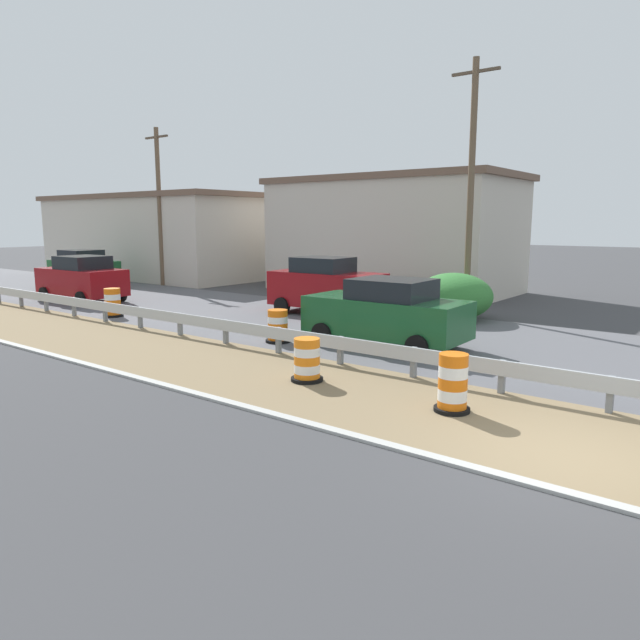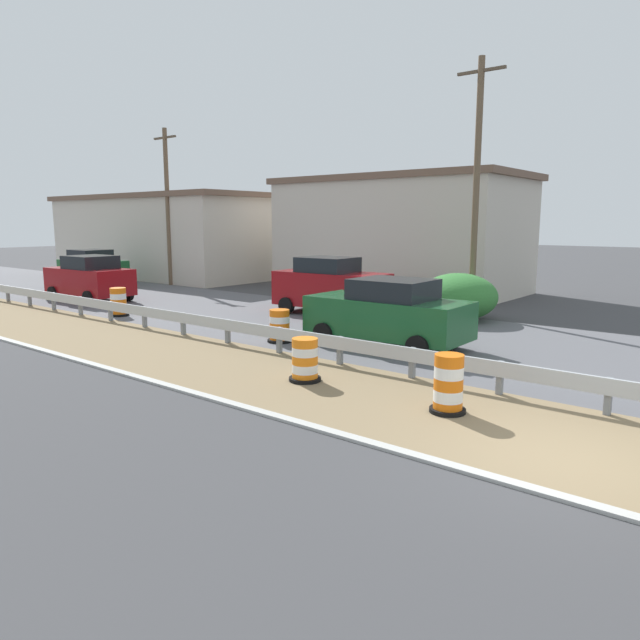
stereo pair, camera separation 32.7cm
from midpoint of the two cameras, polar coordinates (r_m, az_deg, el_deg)
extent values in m
plane|color=#3D3D3F|center=(9.69, 23.78, -12.45)|extent=(160.00, 160.00, 0.00)
cube|color=#7F6B4C|center=(10.43, 24.98, -10.95)|extent=(4.02, 120.00, 0.01)
cube|color=#ADADA8|center=(8.53, 21.38, -15.32)|extent=(0.20, 120.00, 0.11)
cube|color=#ADB2B7|center=(12.47, 17.75, -4.57)|extent=(0.08, 51.15, 0.32)
cube|color=slate|center=(12.05, 26.99, -6.64)|extent=(0.12, 0.12, 0.70)
cube|color=slate|center=(12.59, 17.84, -5.38)|extent=(0.12, 0.12, 0.70)
cube|color=slate|center=(13.43, 9.67, -4.12)|extent=(0.12, 0.12, 0.70)
cube|color=slate|center=(14.50, 2.60, -2.97)|extent=(0.12, 0.12, 0.70)
cube|color=slate|center=(15.77, -3.40, -1.95)|extent=(0.12, 0.12, 0.70)
cube|color=slate|center=(17.19, -8.45, -1.07)|extent=(0.12, 0.12, 0.70)
cube|color=slate|center=(18.73, -12.71, -0.33)|extent=(0.12, 0.12, 0.70)
cube|color=slate|center=(20.35, -16.30, 0.30)|extent=(0.12, 0.12, 0.70)
cube|color=slate|center=(22.05, -19.34, 0.84)|extent=(0.12, 0.12, 0.70)
cube|color=slate|center=(23.80, -21.95, 1.29)|extent=(0.12, 0.12, 0.70)
cube|color=slate|center=(25.60, -24.20, 1.68)|extent=(0.12, 0.12, 0.70)
cube|color=slate|center=(27.43, -26.15, 2.02)|extent=(0.12, 0.12, 0.70)
cube|color=slate|center=(29.28, -27.86, 2.31)|extent=(0.12, 0.12, 0.70)
cylinder|color=orange|center=(11.25, 13.15, -8.22)|extent=(0.54, 0.54, 0.22)
cylinder|color=white|center=(11.19, 13.19, -7.14)|extent=(0.54, 0.54, 0.22)
cylinder|color=orange|center=(11.13, 13.23, -6.06)|extent=(0.54, 0.54, 0.22)
cylinder|color=white|center=(11.07, 13.28, -4.96)|extent=(0.54, 0.54, 0.22)
cylinder|color=orange|center=(11.02, 13.32, -3.85)|extent=(0.54, 0.54, 0.22)
cylinder|color=black|center=(11.27, 13.13, -8.56)|extent=(0.68, 0.68, 0.08)
cylinder|color=orange|center=(13.05, -0.75, -5.53)|extent=(0.58, 0.58, 0.19)
cylinder|color=white|center=(13.00, -0.75, -4.71)|extent=(0.58, 0.58, 0.19)
cylinder|color=orange|center=(12.96, -0.75, -3.89)|extent=(0.58, 0.58, 0.19)
cylinder|color=white|center=(12.91, -0.75, -3.05)|extent=(0.58, 0.58, 0.19)
cylinder|color=orange|center=(12.87, -0.76, -2.21)|extent=(0.58, 0.58, 0.19)
cylinder|color=black|center=(13.07, -0.75, -5.77)|extent=(0.72, 0.72, 0.08)
cylinder|color=orange|center=(17.21, -3.40, -1.83)|extent=(0.58, 0.58, 0.19)
cylinder|color=white|center=(17.18, -3.41, -1.20)|extent=(0.58, 0.58, 0.19)
cylinder|color=orange|center=(17.14, -3.41, -0.57)|extent=(0.58, 0.58, 0.19)
cylinder|color=white|center=(17.11, -3.42, 0.06)|extent=(0.58, 0.58, 0.19)
cylinder|color=orange|center=(17.08, -3.43, 0.70)|extent=(0.58, 0.58, 0.19)
cylinder|color=black|center=(17.23, -3.40, -2.01)|extent=(0.73, 0.73, 0.08)
cylinder|color=orange|center=(23.12, -18.61, 0.65)|extent=(0.58, 0.58, 0.21)
cylinder|color=white|center=(23.09, -18.64, 1.17)|extent=(0.58, 0.58, 0.21)
cylinder|color=orange|center=(23.06, -18.66, 1.69)|extent=(0.58, 0.58, 0.21)
cylinder|color=white|center=(23.03, -18.69, 2.21)|extent=(0.58, 0.58, 0.21)
cylinder|color=orange|center=(23.01, -18.72, 2.73)|extent=(0.58, 0.58, 0.21)
cylinder|color=black|center=(23.13, -18.60, 0.49)|extent=(0.72, 0.72, 0.08)
cube|color=maroon|center=(27.85, -21.24, 3.56)|extent=(2.07, 4.30, 1.13)
cube|color=black|center=(27.64, -21.15, 5.29)|extent=(1.80, 2.01, 0.56)
cylinder|color=black|center=(28.63, -24.28, 2.37)|extent=(0.24, 0.65, 0.64)
cylinder|color=black|center=(29.59, -21.05, 2.79)|extent=(0.24, 0.65, 0.64)
cylinder|color=black|center=(26.23, -21.29, 1.98)|extent=(0.24, 0.65, 0.64)
cylinder|color=black|center=(27.29, -17.90, 2.44)|extent=(0.24, 0.65, 0.64)
cube|color=maroon|center=(22.14, 1.52, 3.02)|extent=(2.00, 4.46, 1.29)
cube|color=black|center=(22.15, 1.16, 5.42)|extent=(1.72, 2.08, 0.56)
cylinder|color=black|center=(22.20, 5.93, 1.31)|extent=(0.24, 0.65, 0.64)
cylinder|color=black|center=(20.67, 3.34, 0.73)|extent=(0.24, 0.65, 0.64)
cylinder|color=black|center=(23.79, -0.08, 1.92)|extent=(0.24, 0.65, 0.64)
cylinder|color=black|center=(22.37, -2.87, 1.41)|extent=(0.24, 0.65, 0.64)
cube|color=#195128|center=(34.00, -20.99, 4.54)|extent=(1.98, 4.06, 1.11)
cube|color=black|center=(34.09, -21.22, 5.95)|extent=(1.74, 1.89, 0.56)
cylinder|color=black|center=(33.45, -18.37, 3.66)|extent=(0.24, 0.65, 0.64)
cylinder|color=black|center=(32.44, -21.10, 3.33)|extent=(0.24, 0.65, 0.64)
cylinder|color=black|center=(35.66, -20.78, 3.87)|extent=(0.24, 0.65, 0.64)
cylinder|color=black|center=(34.72, -23.40, 3.56)|extent=(0.24, 0.65, 0.64)
cube|color=#195128|center=(16.63, 7.12, 0.31)|extent=(2.04, 4.63, 1.04)
cube|color=black|center=(16.43, 7.73, 3.01)|extent=(1.79, 2.15, 0.56)
cylinder|color=black|center=(16.75, 0.92, -1.36)|extent=(0.23, 0.64, 0.64)
cylinder|color=black|center=(18.32, 4.57, -0.43)|extent=(0.23, 0.64, 0.64)
cylinder|color=black|center=(15.17, 10.12, -2.67)|extent=(0.23, 0.64, 0.64)
cylinder|color=black|center=(16.89, 13.19, -1.52)|extent=(0.23, 0.64, 0.64)
cube|color=beige|center=(30.05, 8.11, 7.96)|extent=(6.33, 11.75, 5.38)
cube|color=brown|center=(30.10, 8.24, 13.37)|extent=(6.58, 12.22, 0.30)
cube|color=beige|center=(39.90, -13.67, 7.78)|extent=(8.34, 15.62, 4.83)
cube|color=brown|center=(39.91, -13.82, 11.47)|extent=(8.67, 16.25, 0.30)
cylinder|color=brown|center=(22.71, 15.38, 12.12)|extent=(0.24, 0.24, 9.27)
cube|color=brown|center=(23.28, 15.87, 22.33)|extent=(0.12, 1.80, 0.10)
cylinder|color=brown|center=(33.42, -14.34, 10.52)|extent=(0.24, 0.24, 8.41)
cube|color=brown|center=(33.71, -14.61, 16.83)|extent=(0.12, 1.80, 0.10)
ellipsoid|color=#337533|center=(21.53, 13.74, 2.23)|extent=(2.78, 2.78, 1.68)
camera|label=1|loc=(0.16, -89.37, 0.11)|focal=32.84mm
camera|label=2|loc=(0.16, 90.63, -0.11)|focal=32.84mm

